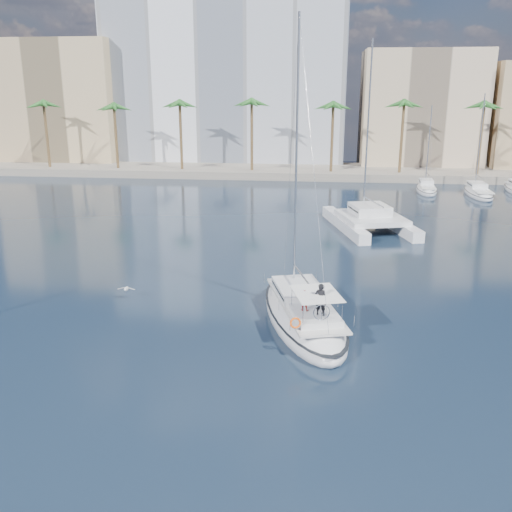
# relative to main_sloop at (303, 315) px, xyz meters

# --- Properties ---
(ground) EXTENTS (160.00, 160.00, 0.00)m
(ground) POSITION_rel_main_sloop_xyz_m (-4.41, 1.02, -0.57)
(ground) COLOR black
(ground) RESTS_ON ground
(quay) EXTENTS (120.00, 14.00, 1.20)m
(quay) POSITION_rel_main_sloop_xyz_m (-4.41, 62.02, 0.03)
(quay) COLOR gray
(quay) RESTS_ON ground
(building_modern) EXTENTS (42.00, 16.00, 28.00)m
(building_modern) POSITION_rel_main_sloop_xyz_m (-16.41, 74.02, 13.43)
(building_modern) COLOR white
(building_modern) RESTS_ON ground
(building_tan_left) EXTENTS (22.00, 14.00, 22.00)m
(building_tan_left) POSITION_rel_main_sloop_xyz_m (-46.41, 70.02, 10.43)
(building_tan_left) COLOR tan
(building_tan_left) RESTS_ON ground
(building_beige) EXTENTS (20.00, 14.00, 20.00)m
(building_beige) POSITION_rel_main_sloop_xyz_m (17.59, 71.02, 9.43)
(building_beige) COLOR #C9AE90
(building_beige) RESTS_ON ground
(palm_left) EXTENTS (3.60, 3.60, 12.30)m
(palm_left) POSITION_rel_main_sloop_xyz_m (-38.41, 58.02, 9.71)
(palm_left) COLOR brown
(palm_left) RESTS_ON ground
(palm_centre) EXTENTS (3.60, 3.60, 12.30)m
(palm_centre) POSITION_rel_main_sloop_xyz_m (-4.41, 58.02, 9.71)
(palm_centre) COLOR brown
(palm_centre) RESTS_ON ground
(main_sloop) EXTENTS (7.53, 13.66, 19.33)m
(main_sloop) POSITION_rel_main_sloop_xyz_m (0.00, 0.00, 0.00)
(main_sloop) COLOR white
(main_sloop) RESTS_ON ground
(catamaran) EXTENTS (9.57, 14.13, 18.70)m
(catamaran) POSITION_rel_main_sloop_xyz_m (6.00, 25.32, 0.60)
(catamaran) COLOR white
(catamaran) RESTS_ON ground
(seagull) EXTENTS (1.24, 0.53, 0.23)m
(seagull) POSITION_rel_main_sloop_xyz_m (-12.30, 2.74, 0.23)
(seagull) COLOR silver
(seagull) RESTS_ON ground
(moored_yacht_a) EXTENTS (3.37, 9.52, 11.90)m
(moored_yacht_a) POSITION_rel_main_sloop_xyz_m (15.59, 48.02, -0.57)
(moored_yacht_a) COLOR white
(moored_yacht_a) RESTS_ON ground
(moored_yacht_b) EXTENTS (3.32, 10.83, 13.72)m
(moored_yacht_b) POSITION_rel_main_sloop_xyz_m (22.09, 46.02, -0.57)
(moored_yacht_b) COLOR white
(moored_yacht_b) RESTS_ON ground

